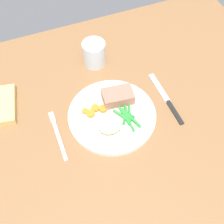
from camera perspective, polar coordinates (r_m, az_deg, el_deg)
dining_table at (r=81.63cm, az=0.83°, el=-1.52°), size 120.00×90.00×2.00cm
dinner_plate at (r=80.21cm, az=0.00°, el=-0.71°), size 25.58×25.58×1.60cm
meat_portion at (r=81.02cm, az=1.22°, el=3.25°), size 9.65×6.85×3.49cm
mashed_potatoes at (r=74.79cm, az=-0.34°, el=-2.68°), size 6.86×5.36×4.75cm
carrot_slices at (r=79.75cm, az=-3.59°, el=0.34°), size 7.20×3.75×1.14cm
green_beans at (r=78.88cm, az=3.04°, el=-0.72°), size 6.13×10.25×0.90cm
fork at (r=78.94cm, az=-11.12°, el=-4.78°), size 1.44×16.60×0.40cm
knife at (r=85.95cm, az=11.22°, el=2.62°), size 1.70×20.50×0.64cm
water_glass at (r=92.15cm, az=-3.70°, el=11.76°), size 7.45×7.45×8.35cm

